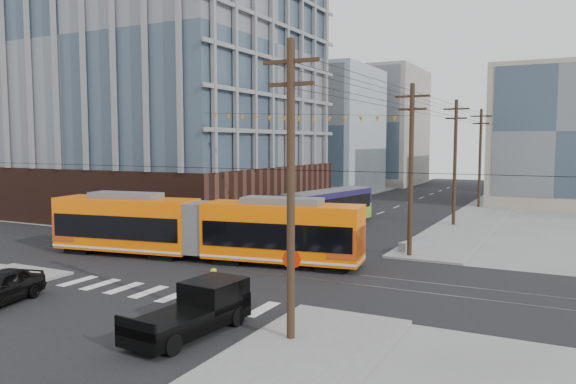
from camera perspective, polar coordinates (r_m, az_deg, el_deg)
name	(u,v)px	position (r m, az deg, el deg)	size (l,w,h in m)	color
ground	(198,280)	(30.61, -9.11, -8.87)	(160.00, 160.00, 0.00)	slate
office_building	(154,76)	(61.79, -13.44, 11.41)	(30.00, 25.00, 28.60)	#381E16
bg_bldg_nw_near	(311,131)	(83.50, 2.38, 6.22)	(18.00, 16.00, 18.00)	#8C99A5
bg_bldg_ne_near	(557,136)	(72.05, 25.69, 5.11)	(14.00, 14.00, 16.00)	gray
bg_bldg_nw_far	(373,127)	(101.09, 8.67, 6.54)	(16.00, 18.00, 20.00)	gray
bg_bldg_ne_far	(575,145)	(92.03, 27.17, 4.31)	(16.00, 16.00, 14.00)	#8C99A5
utility_pole_near	(291,194)	(20.22, 0.29, -0.16)	(0.30, 0.30, 11.00)	black
utility_pole_far	(496,156)	(80.55, 20.39, 3.46)	(0.30, 0.30, 11.00)	black
streetcar	(201,229)	(35.56, -8.88, -3.69)	(20.33, 2.86, 3.92)	#FA6401
city_bus	(328,208)	(49.22, 4.07, -1.60)	(2.49, 11.47, 3.25)	#1D1442
pickup_truck	(188,312)	(22.09, -10.08, -11.90)	(1.94, 5.43, 1.84)	black
parked_car_silver	(249,226)	(44.58, -3.99, -3.44)	(1.57, 4.51, 1.49)	#8D939B
parked_car_white	(278,217)	(50.14, -1.06, -2.60)	(1.79, 4.39, 1.28)	#BDBDBD
parked_car_grey	(307,212)	(54.22, 1.98, -2.04)	(2.05, 4.45, 1.24)	#606060
pedestrian	(215,286)	(26.06, -7.44, -9.47)	(0.60, 0.39, 1.64)	#C9DE16
stop_sign	(292,286)	(23.73, 0.38, -9.55)	(0.82, 0.82, 2.70)	#C01A00
jersey_barrier	(416,245)	(39.26, 12.86, -5.26)	(0.86, 3.80, 0.76)	gray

